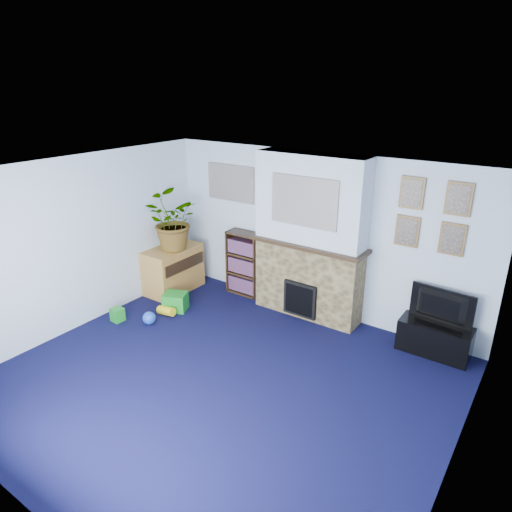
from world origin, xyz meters
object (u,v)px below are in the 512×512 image
Objects in this scene: tv_stand at (435,338)px; bookshelf at (245,264)px; television at (440,308)px; sideboard at (173,270)px.

bookshelf is at bearing 178.57° from tv_stand.
sideboard is at bearing 11.94° from television.
television is at bearing -1.06° from bookshelf.
television is at bearing 7.49° from sideboard.
bookshelf is (-3.06, 0.06, -0.15)m from television.
bookshelf reaches higher than sideboard.
sideboard is (-4.11, -0.52, 0.12)m from tv_stand.
bookshelf is at bearing 3.39° from television.
bookshelf is 1.21m from sideboard.
tv_stand is 0.92× the size of sideboard.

